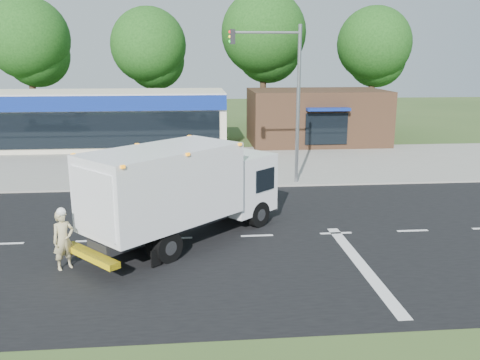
# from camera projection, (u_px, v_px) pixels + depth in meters

# --- Properties ---
(ground) EXTENTS (120.00, 120.00, 0.00)m
(ground) POSITION_uv_depth(u_px,v_px,m) (257.00, 236.00, 18.88)
(ground) COLOR #385123
(ground) RESTS_ON ground
(road_asphalt) EXTENTS (60.00, 14.00, 0.02)m
(road_asphalt) POSITION_uv_depth(u_px,v_px,m) (257.00, 236.00, 18.87)
(road_asphalt) COLOR black
(road_asphalt) RESTS_ON ground
(sidewalk) EXTENTS (60.00, 2.40, 0.12)m
(sidewalk) POSITION_uv_depth(u_px,v_px,m) (238.00, 181.00, 26.79)
(sidewalk) COLOR gray
(sidewalk) RESTS_ON ground
(parking_apron) EXTENTS (60.00, 9.00, 0.02)m
(parking_apron) POSITION_uv_depth(u_px,v_px,m) (230.00, 160.00, 32.41)
(parking_apron) COLOR gray
(parking_apron) RESTS_ON ground
(lane_markings) EXTENTS (55.20, 7.00, 0.01)m
(lane_markings) POSITION_uv_depth(u_px,v_px,m) (300.00, 248.00, 17.69)
(lane_markings) COLOR silver
(lane_markings) RESTS_ON road_asphalt
(ems_box_truck) EXTENTS (7.52, 7.23, 3.54)m
(ems_box_truck) POSITION_uv_depth(u_px,v_px,m) (182.00, 186.00, 17.90)
(ems_box_truck) COLOR black
(ems_box_truck) RESTS_ON ground
(emergency_worker) EXTENTS (0.83, 0.78, 2.01)m
(emergency_worker) POSITION_uv_depth(u_px,v_px,m) (63.00, 239.00, 15.78)
(emergency_worker) COLOR tan
(emergency_worker) RESTS_ON ground
(retail_strip_mall) EXTENTS (18.00, 6.20, 4.00)m
(retail_strip_mall) POSITION_uv_depth(u_px,v_px,m) (101.00, 119.00, 36.86)
(retail_strip_mall) COLOR beige
(retail_strip_mall) RESTS_ON ground
(brown_storefront) EXTENTS (10.00, 6.70, 4.00)m
(brown_storefront) POSITION_uv_depth(u_px,v_px,m) (316.00, 117.00, 38.33)
(brown_storefront) COLOR #382316
(brown_storefront) RESTS_ON ground
(traffic_signal_pole) EXTENTS (3.51, 0.25, 8.00)m
(traffic_signal_pole) POSITION_uv_depth(u_px,v_px,m) (286.00, 88.00, 25.24)
(traffic_signal_pole) COLOR gray
(traffic_signal_pole) RESTS_ON ground
(background_trees) EXTENTS (36.77, 7.39, 12.10)m
(background_trees) POSITION_uv_depth(u_px,v_px,m) (208.00, 45.00, 44.25)
(background_trees) COLOR #332114
(background_trees) RESTS_ON ground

